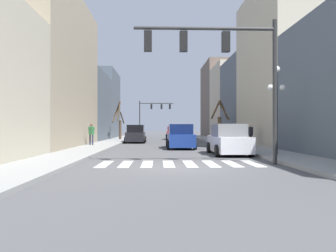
{
  "coord_description": "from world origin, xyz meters",
  "views": [
    {
      "loc": [
        -0.91,
        -12.56,
        1.54
      ],
      "look_at": [
        0.25,
        24.23,
        1.71
      ],
      "focal_mm": 35.0,
      "sensor_mm": 36.0,
      "label": 1
    }
  ],
  "objects_px": {
    "traffic_signal_far": "(152,110)",
    "pedestrian_waiting_at_curb": "(241,134)",
    "pedestrian_crossing_street": "(251,133)",
    "street_tree_left_near": "(220,122)",
    "car_driving_away_lane": "(136,135)",
    "street_tree_left_far": "(119,121)",
    "car_at_intersection": "(229,140)",
    "traffic_signal_near": "(223,57)",
    "car_parked_left_near": "(180,137)",
    "pedestrian_on_left_sidewalk": "(91,132)",
    "street_lamp_right_corner": "(276,92)",
    "car_parked_left_far": "(174,133)"
  },
  "relations": [
    {
      "from": "car_parked_left_far",
      "to": "street_tree_left_far",
      "type": "xyz_separation_m",
      "value": [
        -6.67,
        -2.91,
        1.53
      ]
    },
    {
      "from": "car_at_intersection",
      "to": "pedestrian_on_left_sidewalk",
      "type": "xyz_separation_m",
      "value": [
        -9.36,
        7.98,
        0.36
      ]
    },
    {
      "from": "traffic_signal_near",
      "to": "car_parked_left_far",
      "type": "relative_size",
      "value": 1.42
    },
    {
      "from": "car_parked_left_near",
      "to": "car_at_intersection",
      "type": "distance_m",
      "value": 6.17
    },
    {
      "from": "traffic_signal_far",
      "to": "car_parked_left_near",
      "type": "relative_size",
      "value": 1.25
    },
    {
      "from": "car_parked_left_near",
      "to": "street_tree_left_near",
      "type": "distance_m",
      "value": 9.26
    },
    {
      "from": "car_driving_away_lane",
      "to": "traffic_signal_far",
      "type": "bearing_deg",
      "value": -3.1
    },
    {
      "from": "street_lamp_right_corner",
      "to": "car_parked_left_far",
      "type": "relative_size",
      "value": 1.08
    },
    {
      "from": "traffic_signal_near",
      "to": "street_tree_left_far",
      "type": "bearing_deg",
      "value": 105.96
    },
    {
      "from": "traffic_signal_far",
      "to": "pedestrian_waiting_at_curb",
      "type": "relative_size",
      "value": 3.77
    },
    {
      "from": "car_driving_away_lane",
      "to": "car_at_intersection",
      "type": "height_order",
      "value": "car_driving_away_lane"
    },
    {
      "from": "traffic_signal_near",
      "to": "car_at_intersection",
      "type": "distance_m",
      "value": 6.27
    },
    {
      "from": "car_at_intersection",
      "to": "street_tree_left_near",
      "type": "xyz_separation_m",
      "value": [
        2.15,
        13.69,
        1.3
      ]
    },
    {
      "from": "car_parked_left_near",
      "to": "street_tree_left_far",
      "type": "bearing_deg",
      "value": 22.75
    },
    {
      "from": "pedestrian_crossing_street",
      "to": "street_tree_left_near",
      "type": "height_order",
      "value": "street_tree_left_near"
    },
    {
      "from": "street_tree_left_far",
      "to": "pedestrian_crossing_street",
      "type": "bearing_deg",
      "value": -52.08
    },
    {
      "from": "car_driving_away_lane",
      "to": "street_tree_left_far",
      "type": "relative_size",
      "value": 0.9
    },
    {
      "from": "street_lamp_right_corner",
      "to": "car_driving_away_lane",
      "type": "height_order",
      "value": "street_lamp_right_corner"
    },
    {
      "from": "traffic_signal_far",
      "to": "car_at_intersection",
      "type": "bearing_deg",
      "value": -82.47
    },
    {
      "from": "pedestrian_waiting_at_curb",
      "to": "car_parked_left_far",
      "type": "bearing_deg",
      "value": -71.65
    },
    {
      "from": "car_at_intersection",
      "to": "pedestrian_crossing_street",
      "type": "height_order",
      "value": "pedestrian_crossing_street"
    },
    {
      "from": "street_lamp_right_corner",
      "to": "car_at_intersection",
      "type": "relative_size",
      "value": 1.03
    },
    {
      "from": "pedestrian_crossing_street",
      "to": "traffic_signal_near",
      "type": "bearing_deg",
      "value": 153.13
    },
    {
      "from": "street_lamp_right_corner",
      "to": "street_tree_left_far",
      "type": "bearing_deg",
      "value": 115.85
    },
    {
      "from": "traffic_signal_far",
      "to": "traffic_signal_near",
      "type": "bearing_deg",
      "value": -85.09
    },
    {
      "from": "car_driving_away_lane",
      "to": "street_tree_left_near",
      "type": "bearing_deg",
      "value": -95.43
    },
    {
      "from": "pedestrian_on_left_sidewalk",
      "to": "street_tree_left_near",
      "type": "relative_size",
      "value": 0.42
    },
    {
      "from": "car_at_intersection",
      "to": "pedestrian_waiting_at_curb",
      "type": "bearing_deg",
      "value": -21.86
    },
    {
      "from": "pedestrian_crossing_street",
      "to": "street_tree_left_near",
      "type": "distance_m",
      "value": 7.96
    },
    {
      "from": "traffic_signal_near",
      "to": "car_driving_away_lane",
      "type": "relative_size",
      "value": 1.46
    },
    {
      "from": "traffic_signal_far",
      "to": "car_parked_left_far",
      "type": "xyz_separation_m",
      "value": [
        3.0,
        -14.08,
        -3.71
      ]
    },
    {
      "from": "pedestrian_waiting_at_curb",
      "to": "street_tree_left_near",
      "type": "relative_size",
      "value": 0.39
    },
    {
      "from": "car_at_intersection",
      "to": "street_tree_left_far",
      "type": "xyz_separation_m",
      "value": [
        -8.65,
        20.71,
        1.49
      ]
    },
    {
      "from": "car_at_intersection",
      "to": "pedestrian_crossing_street",
      "type": "distance_m",
      "value": 6.54
    },
    {
      "from": "street_tree_left_far",
      "to": "pedestrian_on_left_sidewalk",
      "type": "bearing_deg",
      "value": -93.21
    },
    {
      "from": "traffic_signal_far",
      "to": "car_parked_left_near",
      "type": "distance_m",
      "value": 32.31
    },
    {
      "from": "traffic_signal_far",
      "to": "pedestrian_waiting_at_curb",
      "type": "bearing_deg",
      "value": -78.01
    },
    {
      "from": "street_lamp_right_corner",
      "to": "car_parked_left_near",
      "type": "relative_size",
      "value": 0.94
    },
    {
      "from": "pedestrian_waiting_at_curb",
      "to": "street_tree_left_far",
      "type": "height_order",
      "value": "street_tree_left_far"
    },
    {
      "from": "car_at_intersection",
      "to": "car_parked_left_far",
      "type": "bearing_deg",
      "value": 4.79
    },
    {
      "from": "pedestrian_crossing_street",
      "to": "pedestrian_on_left_sidewalk",
      "type": "relative_size",
      "value": 0.98
    },
    {
      "from": "street_tree_left_far",
      "to": "traffic_signal_far",
      "type": "bearing_deg",
      "value": 77.82
    },
    {
      "from": "car_driving_away_lane",
      "to": "pedestrian_crossing_street",
      "type": "bearing_deg",
      "value": -133.31
    },
    {
      "from": "traffic_signal_far",
      "to": "car_at_intersection",
      "type": "xyz_separation_m",
      "value": [
        4.98,
        -37.7,
        -3.68
      ]
    },
    {
      "from": "pedestrian_crossing_street",
      "to": "pedestrian_waiting_at_curb",
      "type": "height_order",
      "value": "pedestrian_crossing_street"
    },
    {
      "from": "car_parked_left_far",
      "to": "pedestrian_on_left_sidewalk",
      "type": "height_order",
      "value": "pedestrian_on_left_sidewalk"
    },
    {
      "from": "street_tree_left_far",
      "to": "traffic_signal_near",
      "type": "bearing_deg",
      "value": -74.04
    },
    {
      "from": "traffic_signal_far",
      "to": "pedestrian_crossing_street",
      "type": "bearing_deg",
      "value": -76.03
    },
    {
      "from": "car_driving_away_lane",
      "to": "car_at_intersection",
      "type": "bearing_deg",
      "value": -156.69
    },
    {
      "from": "street_tree_left_far",
      "to": "car_parked_left_near",
      "type": "bearing_deg",
      "value": -67.25
    }
  ]
}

